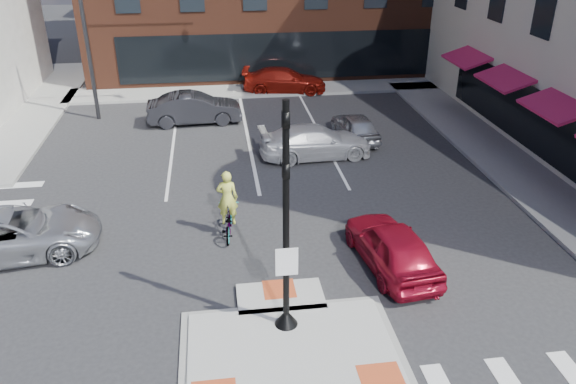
{
  "coord_description": "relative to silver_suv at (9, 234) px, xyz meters",
  "views": [
    {
      "loc": [
        -1.5,
        -10.93,
        9.63
      ],
      "look_at": [
        0.57,
        4.21,
        2.0
      ],
      "focal_mm": 35.0,
      "sensor_mm": 36.0,
      "label": 1
    }
  ],
  "objects": [
    {
      "name": "ground",
      "position": [
        8.02,
        -5.0,
        -0.75
      ],
      "size": [
        120.0,
        120.0,
        0.0
      ],
      "primitive_type": "plane",
      "color": "#28282B",
      "rests_on": "ground"
    },
    {
      "name": "refuge_island",
      "position": [
        8.02,
        -5.26,
        -0.7
      ],
      "size": [
        5.4,
        4.65,
        0.13
      ],
      "color": "gray",
      "rests_on": "ground"
    },
    {
      "name": "sidewalk_e",
      "position": [
        18.82,
        5.0,
        -0.68
      ],
      "size": [
        3.0,
        24.0,
        0.15
      ],
      "primitive_type": "cube",
      "color": "gray",
      "rests_on": "ground"
    },
    {
      "name": "sidewalk_n",
      "position": [
        11.02,
        17.0,
        -0.68
      ],
      "size": [
        26.0,
        3.0,
        0.15
      ],
      "primitive_type": "cube",
      "color": "gray",
      "rests_on": "ground"
    },
    {
      "name": "signal_pole",
      "position": [
        8.02,
        -4.6,
        1.6
      ],
      "size": [
        0.6,
        0.6,
        5.98
      ],
      "color": "black",
      "rests_on": "refuge_island"
    },
    {
      "name": "silver_suv",
      "position": [
        0.0,
        0.0,
        0.0
      ],
      "size": [
        5.74,
        3.3,
        1.51
      ],
      "primitive_type": "imported",
      "rotation": [
        0.0,
        0.0,
        1.73
      ],
      "color": "#B6B8BE",
      "rests_on": "ground"
    },
    {
      "name": "red_sedan",
      "position": [
        11.52,
        -2.24,
        -0.03
      ],
      "size": [
        2.23,
        4.42,
        1.44
      ],
      "primitive_type": "imported",
      "rotation": [
        0.0,
        0.0,
        3.27
      ],
      "color": "maroon",
      "rests_on": "ground"
    },
    {
      "name": "white_pickup",
      "position": [
        10.79,
        6.45,
        -0.05
      ],
      "size": [
        4.99,
        2.31,
        1.41
      ],
      "primitive_type": "imported",
      "rotation": [
        0.0,
        0.0,
        1.64
      ],
      "color": "silver",
      "rests_on": "ground"
    },
    {
      "name": "bg_car_dark",
      "position": [
        5.52,
        11.64,
        0.02
      ],
      "size": [
        4.76,
        1.83,
        1.55
      ],
      "primitive_type": "imported",
      "rotation": [
        0.0,
        0.0,
        1.61
      ],
      "color": "#28282D",
      "rests_on": "ground"
    },
    {
      "name": "bg_car_silver",
      "position": [
        13.02,
        8.31,
        -0.12
      ],
      "size": [
        1.84,
        3.84,
        1.27
      ],
      "primitive_type": "imported",
      "rotation": [
        0.0,
        0.0,
        3.24
      ],
      "color": "#A7A9AF",
      "rests_on": "ground"
    },
    {
      "name": "bg_car_red",
      "position": [
        10.73,
        16.5,
        -0.04
      ],
      "size": [
        5.15,
        2.69,
        1.42
      ],
      "primitive_type": "imported",
      "rotation": [
        0.0,
        0.0,
        1.42
      ],
      "color": "maroon",
      "rests_on": "ground"
    },
    {
      "name": "cyclist",
      "position": [
        6.75,
        0.28,
        0.03
      ],
      "size": [
        0.83,
        1.92,
        2.32
      ],
      "rotation": [
        0.0,
        0.0,
        3.04
      ],
      "color": "#3F3F44",
      "rests_on": "ground"
    }
  ]
}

